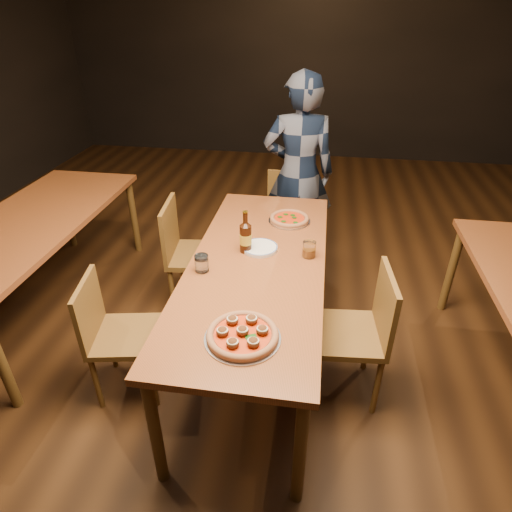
# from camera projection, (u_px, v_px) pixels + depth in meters

# --- Properties ---
(ground) EXTENTS (9.00, 9.00, 0.00)m
(ground) POSITION_uv_depth(u_px,v_px,m) (257.00, 354.00, 2.94)
(ground) COLOR black
(room_shell) EXTENTS (9.00, 9.00, 9.00)m
(room_shell) POSITION_uv_depth(u_px,v_px,m) (258.00, 59.00, 1.99)
(room_shell) COLOR black
(room_shell) RESTS_ON ground
(table_main) EXTENTS (0.80, 2.00, 0.75)m
(table_main) POSITION_uv_depth(u_px,v_px,m) (257.00, 272.00, 2.59)
(table_main) COLOR brown
(table_main) RESTS_ON ground
(table_left) EXTENTS (0.80, 2.00, 0.75)m
(table_left) POSITION_uv_depth(u_px,v_px,m) (30.00, 229.00, 3.07)
(table_left) COLOR brown
(table_left) RESTS_ON ground
(chair_main_nw) EXTENTS (0.45, 0.45, 0.82)m
(chair_main_nw) POSITION_uv_depth(u_px,v_px,m) (126.00, 335.00, 2.50)
(chair_main_nw) COLOR brown
(chair_main_nw) RESTS_ON ground
(chair_main_sw) EXTENTS (0.46, 0.46, 0.90)m
(chair_main_sw) POSITION_uv_depth(u_px,v_px,m) (198.00, 254.00, 3.22)
(chair_main_sw) COLOR brown
(chair_main_sw) RESTS_ON ground
(chair_main_e) EXTENTS (0.45, 0.45, 0.88)m
(chair_main_e) POSITION_uv_depth(u_px,v_px,m) (346.00, 333.00, 2.47)
(chair_main_e) COLOR brown
(chair_main_e) RESTS_ON ground
(chair_end) EXTENTS (0.42, 0.42, 0.85)m
(chair_end) POSITION_uv_depth(u_px,v_px,m) (285.00, 220.00, 3.78)
(chair_end) COLOR brown
(chair_end) RESTS_ON ground
(pizza_meatball) EXTENTS (0.36, 0.36, 0.07)m
(pizza_meatball) POSITION_uv_depth(u_px,v_px,m) (243.00, 334.00, 1.96)
(pizza_meatball) COLOR #B7B7BF
(pizza_meatball) RESTS_ON table_main
(pizza_margherita) EXTENTS (0.29, 0.29, 0.04)m
(pizza_margherita) POSITION_uv_depth(u_px,v_px,m) (289.00, 219.00, 3.01)
(pizza_margherita) COLOR #B7B7BF
(pizza_margherita) RESTS_ON table_main
(plate_stack) EXTENTS (0.22, 0.22, 0.02)m
(plate_stack) POSITION_uv_depth(u_px,v_px,m) (260.00, 248.00, 2.68)
(plate_stack) COLOR white
(plate_stack) RESTS_ON table_main
(beer_bottle) EXTENTS (0.07, 0.07, 0.27)m
(beer_bottle) POSITION_uv_depth(u_px,v_px,m) (246.00, 238.00, 2.61)
(beer_bottle) COLOR black
(beer_bottle) RESTS_ON table_main
(water_glass) EXTENTS (0.08, 0.08, 0.10)m
(water_glass) POSITION_uv_depth(u_px,v_px,m) (202.00, 263.00, 2.45)
(water_glass) COLOR white
(water_glass) RESTS_ON table_main
(amber_glass) EXTENTS (0.08, 0.08, 0.10)m
(amber_glass) POSITION_uv_depth(u_px,v_px,m) (309.00, 249.00, 2.58)
(amber_glass) COLOR #9C4F11
(amber_glass) RESTS_ON table_main
(diner) EXTENTS (0.65, 0.47, 1.66)m
(diner) POSITION_uv_depth(u_px,v_px,m) (298.00, 174.00, 3.62)
(diner) COLOR black
(diner) RESTS_ON ground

